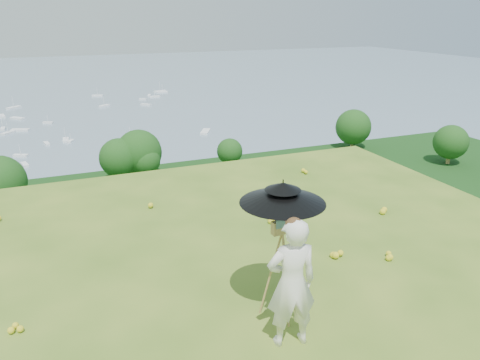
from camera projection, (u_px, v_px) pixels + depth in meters
name	position (u px, v px, depth m)	size (l,w,h in m)	color
ground	(241.00, 309.00, 7.04)	(14.00, 14.00, 0.00)	#476F1F
forest_slope	(111.00, 359.00, 47.39)	(140.00, 56.00, 22.00)	#0E3510
shoreline_tier	(85.00, 247.00, 84.63)	(170.00, 28.00, 8.00)	#71675A
bay_water	(55.00, 95.00, 227.75)	(700.00, 700.00, 0.00)	#7086A0
slope_trees	(96.00, 235.00, 42.64)	(110.00, 50.00, 6.00)	#1E4815
harbor_town	(80.00, 215.00, 82.42)	(110.00, 22.00, 5.00)	silver
moored_boats	(22.00, 133.00, 154.36)	(140.00, 140.00, 0.70)	white
wildflowers	(235.00, 297.00, 7.24)	(10.00, 10.50, 0.12)	yellow
painter	(291.00, 283.00, 6.04)	(0.67, 0.44, 1.84)	white
field_easel	(281.00, 265.00, 6.64)	(0.63, 0.63, 1.67)	#A08343
sun_umbrella	(282.00, 205.00, 6.36)	(1.18, 1.18, 0.75)	black
painter_cap	(294.00, 222.00, 5.75)	(0.22, 0.26, 0.10)	#D17275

